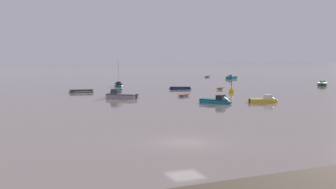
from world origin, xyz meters
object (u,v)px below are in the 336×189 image
(rowboat_moored_5, at_px, (208,77))
(channel_buoy, at_px, (231,90))
(motorboat_moored_3, at_px, (219,102))
(motorboat_moored_4, at_px, (322,84))
(rowboat_moored_2, at_px, (81,91))
(rowboat_moored_0, at_px, (180,88))
(rowboat_moored_6, at_px, (184,95))
(motorboat_moored_2, at_px, (267,101))
(rowboat_moored_1, at_px, (221,89))
(motorboat_moored_5, at_px, (231,78))
(motorboat_moored_1, at_px, (118,96))
(sailboat_moored_1, at_px, (119,85))

(rowboat_moored_5, bearing_deg, channel_buoy, -157.51)
(motorboat_moored_3, height_order, motorboat_moored_4, motorboat_moored_3)
(rowboat_moored_2, bearing_deg, rowboat_moored_5, -135.15)
(rowboat_moored_0, xyz_separation_m, rowboat_moored_6, (-6.16, -13.96, -0.07))
(motorboat_moored_4, bearing_deg, motorboat_moored_2, 171.82)
(motorboat_moored_3, height_order, rowboat_moored_6, motorboat_moored_3)
(motorboat_moored_3, bearing_deg, rowboat_moored_2, 174.44)
(motorboat_moored_2, xyz_separation_m, rowboat_moored_5, (30.30, 69.54, -0.09))
(rowboat_moored_6, bearing_deg, rowboat_moored_0, 33.42)
(motorboat_moored_4, height_order, rowboat_moored_5, motorboat_moored_4)
(rowboat_moored_6, bearing_deg, rowboat_moored_1, 4.15)
(motorboat_moored_4, relative_size, channel_buoy, 2.22)
(motorboat_moored_4, bearing_deg, motorboat_moored_3, 165.55)
(rowboat_moored_0, distance_m, channel_buoy, 12.58)
(rowboat_moored_5, bearing_deg, rowboat_moored_0, -167.52)
(channel_buoy, bearing_deg, rowboat_moored_6, -168.32)
(motorboat_moored_5, xyz_separation_m, rowboat_moored_5, (-0.86, 12.21, -0.10))
(motorboat_moored_4, relative_size, motorboat_moored_5, 0.93)
(rowboat_moored_2, height_order, motorboat_moored_2, motorboat_moored_2)
(rowboat_moored_0, height_order, rowboat_moored_2, rowboat_moored_2)
(rowboat_moored_5, distance_m, rowboat_moored_6, 67.39)
(motorboat_moored_1, relative_size, rowboat_moored_2, 1.12)
(motorboat_moored_1, xyz_separation_m, sailboat_moored_1, (8.16, 25.15, -0.06))
(rowboat_moored_2, distance_m, motorboat_moored_4, 54.79)
(rowboat_moored_0, relative_size, motorboat_moored_4, 0.92)
(rowboat_moored_2, relative_size, motorboat_moored_2, 1.05)
(motorboat_moored_5, bearing_deg, motorboat_moored_1, 4.54)
(rowboat_moored_6, bearing_deg, motorboat_moored_3, -124.62)
(motorboat_moored_3, relative_size, rowboat_moored_6, 1.57)
(motorboat_moored_3, bearing_deg, rowboat_moored_5, 118.99)
(rowboat_moored_0, xyz_separation_m, rowboat_moored_5, (30.63, 42.50, -0.04))
(motorboat_moored_4, bearing_deg, motorboat_moored_1, 147.08)
(rowboat_moored_2, height_order, motorboat_moored_4, motorboat_moored_4)
(channel_buoy, bearing_deg, motorboat_moored_5, 57.24)
(motorboat_moored_5, xyz_separation_m, rowboat_moored_6, (-37.65, -44.25, -0.13))
(motorboat_moored_1, xyz_separation_m, motorboat_moored_5, (48.35, 42.44, -0.06))
(rowboat_moored_1, relative_size, rowboat_moored_2, 0.60)
(motorboat_moored_5, distance_m, sailboat_moored_1, 43.75)
(rowboat_moored_0, relative_size, rowboat_moored_2, 1.00)
(rowboat_moored_6, height_order, channel_buoy, channel_buoy)
(rowboat_moored_2, xyz_separation_m, channel_buoy, (24.12, -12.29, 0.26))
(motorboat_moored_2, distance_m, rowboat_moored_5, 75.85)
(rowboat_moored_1, height_order, rowboat_moored_5, rowboat_moored_5)
(sailboat_moored_1, bearing_deg, rowboat_moored_5, -41.61)
(rowboat_moored_2, distance_m, channel_buoy, 27.08)
(motorboat_moored_3, xyz_separation_m, rowboat_moored_5, (37.16, 68.03, -0.11))
(motorboat_moored_1, bearing_deg, rowboat_moored_6, -143.92)
(motorboat_moored_2, distance_m, sailboat_moored_1, 41.04)
(rowboat_moored_0, xyz_separation_m, motorboat_moored_5, (31.49, 30.29, 0.06))
(channel_buoy, bearing_deg, rowboat_moored_1, 72.44)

